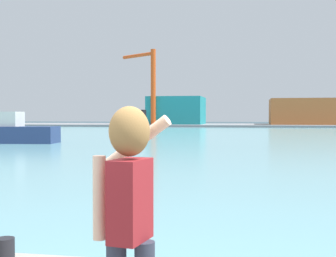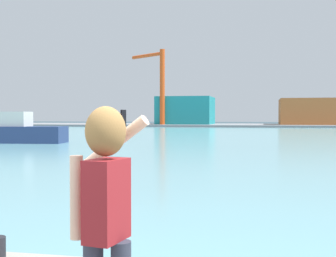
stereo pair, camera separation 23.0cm
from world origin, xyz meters
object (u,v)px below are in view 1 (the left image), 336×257
object	(u,v)px
warehouse_left	(177,111)
warehouse_right	(315,112)
boat_moored	(15,132)
port_crane	(150,79)
person_photographer	(129,205)
harbor_bollard	(5,251)

from	to	relation	value
warehouse_left	warehouse_right	bearing A→B (deg)	3.45
boat_moored	port_crane	world-z (taller)	port_crane
person_photographer	warehouse_left	world-z (taller)	warehouse_left
person_photographer	harbor_bollard	distance (m)	2.71
boat_moored	harbor_bollard	bearing A→B (deg)	-67.60
person_photographer	warehouse_left	size ratio (longest dim) A/B	0.16
warehouse_left	port_crane	size ratio (longest dim) A/B	0.74
warehouse_left	warehouse_right	xyz separation A→B (m)	(27.97, 1.68, -0.25)
boat_moored	warehouse_right	size ratio (longest dim) A/B	0.37
person_photographer	boat_moored	world-z (taller)	boat_moored
person_photographer	harbor_bollard	size ratio (longest dim) A/B	5.79
person_photographer	warehouse_left	distance (m)	93.37
person_photographer	harbor_bollard	bearing A→B (deg)	58.83
harbor_bollard	warehouse_right	world-z (taller)	warehouse_right
harbor_bollard	port_crane	size ratio (longest dim) A/B	0.02
harbor_bollard	port_crane	distance (m)	87.53
person_photographer	boat_moored	xyz separation A→B (m)	(-17.75, 30.74, -0.66)
boat_moored	warehouse_left	size ratio (longest dim) A/B	0.60
harbor_bollard	boat_moored	bearing A→B (deg)	118.62
person_photographer	warehouse_right	size ratio (longest dim) A/B	0.10
harbor_bollard	warehouse_left	distance (m)	91.42
boat_moored	warehouse_left	bearing A→B (deg)	81.02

